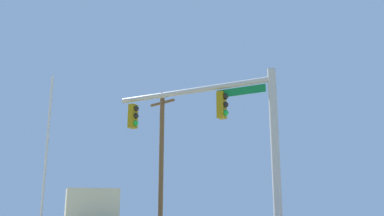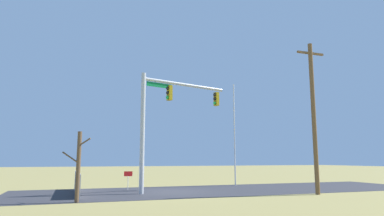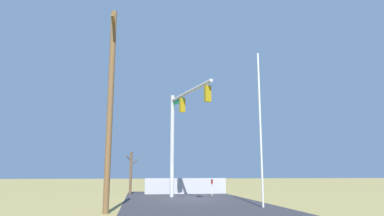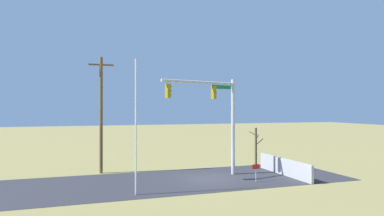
% 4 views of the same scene
% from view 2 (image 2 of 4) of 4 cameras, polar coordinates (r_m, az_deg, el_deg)
% --- Properties ---
extents(ground_plane, '(160.00, 160.00, 0.00)m').
position_cam_2_polar(ground_plane, '(22.08, -2.93, -13.85)').
color(ground_plane, olive).
extents(road_surface, '(28.00, 8.00, 0.01)m').
position_cam_2_polar(road_surface, '(23.54, 6.71, -13.46)').
color(road_surface, '#2D2D33').
rests_on(road_surface, ground_plane).
extents(sidewalk_corner, '(6.00, 6.00, 0.01)m').
position_cam_2_polar(sidewalk_corner, '(20.57, -11.37, -14.07)').
color(sidewalk_corner, '#B7B5AD').
rests_on(sidewalk_corner, ground_plane).
extents(retaining_fence, '(0.20, 6.61, 1.26)m').
position_cam_2_polar(retaining_fence, '(21.78, -18.74, -11.83)').
color(retaining_fence, '#A8A8AD').
rests_on(retaining_fence, ground_plane).
extents(signal_mast, '(6.21, 1.90, 7.30)m').
position_cam_2_polar(signal_mast, '(21.60, -4.54, -0.58)').
color(signal_mast, '#B2B5BA').
rests_on(signal_mast, ground_plane).
extents(flagpole, '(0.10, 0.10, 7.99)m').
position_cam_2_polar(flagpole, '(26.97, 7.15, -4.35)').
color(flagpole, silver).
rests_on(flagpole, ground_plane).
extents(utility_pole, '(1.90, 0.26, 9.09)m').
position_cam_2_polar(utility_pole, '(21.61, 19.75, -0.94)').
color(utility_pole, brown).
rests_on(utility_pole, ground_plane).
extents(bare_tree, '(1.27, 1.02, 3.35)m').
position_cam_2_polar(bare_tree, '(17.30, -18.57, -9.10)').
color(bare_tree, brown).
rests_on(bare_tree, ground_plane).
extents(open_sign, '(0.56, 0.04, 1.22)m').
position_cam_2_polar(open_sign, '(23.53, -10.68, -11.18)').
color(open_sign, silver).
rests_on(open_sign, ground_plane).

